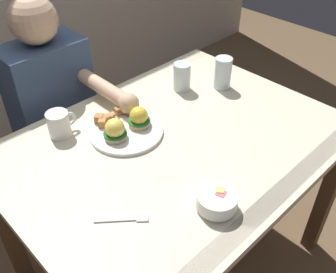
{
  "coord_description": "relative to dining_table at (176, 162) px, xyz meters",
  "views": [
    {
      "loc": [
        -0.75,
        -0.73,
        1.59
      ],
      "look_at": [
        -0.04,
        0.0,
        0.78
      ],
      "focal_mm": 40.48,
      "sensor_mm": 36.0,
      "label": 1
    }
  ],
  "objects": [
    {
      "name": "ground_plane",
      "position": [
        0.0,
        0.0,
        -0.63
      ],
      "size": [
        6.0,
        6.0,
        0.0
      ],
      "primitive_type": "plane",
      "color": "brown"
    },
    {
      "name": "dining_table",
      "position": [
        0.0,
        0.0,
        0.0
      ],
      "size": [
        1.2,
        0.9,
        0.74
      ],
      "color": "beige",
      "rests_on": "ground_plane"
    },
    {
      "name": "eggs_benedict_plate",
      "position": [
        -0.1,
        0.16,
        0.13
      ],
      "size": [
        0.27,
        0.27,
        0.09
      ],
      "color": "white",
      "rests_on": "dining_table"
    },
    {
      "name": "fruit_bowl",
      "position": [
        -0.14,
        -0.3,
        0.14
      ],
      "size": [
        0.12,
        0.12,
        0.06
      ],
      "color": "white",
      "rests_on": "dining_table"
    },
    {
      "name": "coffee_mug",
      "position": [
        -0.28,
        0.32,
        0.16
      ],
      "size": [
        0.11,
        0.08,
        0.09
      ],
      "color": "white",
      "rests_on": "dining_table"
    },
    {
      "name": "fork",
      "position": [
        -0.36,
        -0.15,
        0.11
      ],
      "size": [
        0.13,
        0.11,
        0.0
      ],
      "color": "silver",
      "rests_on": "dining_table"
    },
    {
      "name": "water_glass_near",
      "position": [
        0.4,
        0.12,
        0.16
      ],
      "size": [
        0.07,
        0.07,
        0.14
      ],
      "color": "silver",
      "rests_on": "dining_table"
    },
    {
      "name": "water_glass_far",
      "position": [
        0.27,
        0.23,
        0.16
      ],
      "size": [
        0.07,
        0.07,
        0.12
      ],
      "color": "silver",
      "rests_on": "dining_table"
    },
    {
      "name": "diner_person",
      "position": [
        -0.14,
        0.6,
        0.02
      ],
      "size": [
        0.34,
        0.54,
        1.14
      ],
      "color": "#33333D",
      "rests_on": "ground_plane"
    }
  ]
}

